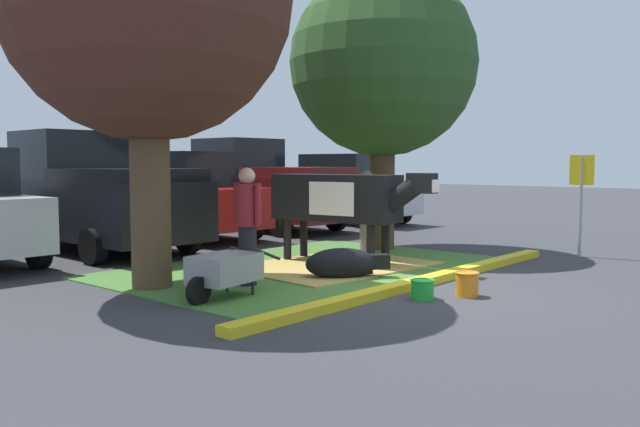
# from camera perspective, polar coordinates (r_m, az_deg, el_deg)

# --- Properties ---
(ground_plane) EXTENTS (80.00, 80.00, 0.00)m
(ground_plane) POSITION_cam_1_polar(r_m,az_deg,el_deg) (9.34, 7.96, -6.49)
(ground_plane) COLOR #38383D
(grass_island) EXTENTS (6.44, 4.33, 0.02)m
(grass_island) POSITION_cam_1_polar(r_m,az_deg,el_deg) (10.98, -1.15, -4.74)
(grass_island) COLOR #477A33
(grass_island) RESTS_ON ground
(curb_yellow) EXTENTS (7.64, 0.24, 0.12)m
(curb_yellow) POSITION_cam_1_polar(r_m,az_deg,el_deg) (9.60, 9.21, -5.84)
(curb_yellow) COLOR yellow
(curb_yellow) RESTS_ON ground
(hay_bedding) EXTENTS (3.36, 2.62, 0.04)m
(hay_bedding) POSITION_cam_1_polar(r_m,az_deg,el_deg) (11.06, 1.18, -4.61)
(hay_bedding) COLOR tan
(hay_bedding) RESTS_ON ground
(shade_tree_right) EXTENTS (3.75, 3.75, 5.64)m
(shade_tree_right) POSITION_cam_1_polar(r_m,az_deg,el_deg) (13.39, 5.55, 12.91)
(shade_tree_right) COLOR #4C3823
(shade_tree_right) RESTS_ON ground
(cow_holstein) EXTENTS (0.94, 3.13, 1.61)m
(cow_holstein) POSITION_cam_1_polar(r_m,az_deg,el_deg) (11.23, 1.81, 1.30)
(cow_holstein) COLOR black
(cow_holstein) RESTS_ON ground
(calf_lying) EXTENTS (1.20, 1.09, 0.48)m
(calf_lying) POSITION_cam_1_polar(r_m,az_deg,el_deg) (9.91, 2.07, -4.42)
(calf_lying) COLOR black
(calf_lying) RESTS_ON ground
(person_handler) EXTENTS (0.34, 0.53, 1.70)m
(person_handler) POSITION_cam_1_polar(r_m,az_deg,el_deg) (9.31, -6.39, -0.80)
(person_handler) COLOR black
(person_handler) RESTS_ON ground
(person_visitor_near) EXTENTS (0.34, 0.48, 1.63)m
(person_visitor_near) POSITION_cam_1_polar(r_m,az_deg,el_deg) (12.64, 4.10, 0.41)
(person_visitor_near) COLOR slate
(person_visitor_near) RESTS_ON ground
(wheelbarrow) EXTENTS (1.62, 0.75, 0.63)m
(wheelbarrow) POSITION_cam_1_polar(r_m,az_deg,el_deg) (8.56, -8.44, -4.88)
(wheelbarrow) COLOR gray
(wheelbarrow) RESTS_ON ground
(parking_sign) EXTENTS (0.07, 0.44, 1.91)m
(parking_sign) POSITION_cam_1_polar(r_m,az_deg,el_deg) (13.10, 21.93, 2.32)
(parking_sign) COLOR #99999E
(parking_sign) RESTS_ON ground
(bucket_green) EXTENTS (0.32, 0.32, 0.26)m
(bucket_green) POSITION_cam_1_polar(r_m,az_deg,el_deg) (8.59, 8.97, -6.54)
(bucket_green) COLOR green
(bucket_green) RESTS_ON ground
(bucket_orange) EXTENTS (0.32, 0.32, 0.33)m
(bucket_orange) POSITION_cam_1_polar(r_m,az_deg,el_deg) (8.88, 12.75, -6.01)
(bucket_orange) COLOR orange
(bucket_orange) RESTS_ON ground
(pickup_truck_black) EXTENTS (2.32, 5.45, 2.42)m
(pickup_truck_black) POSITION_cam_1_polar(r_m,az_deg,el_deg) (13.93, -19.37, 1.53)
(pickup_truck_black) COLOR black
(pickup_truck_black) RESTS_ON ground
(sedan_red) EXTENTS (2.10, 4.44, 2.02)m
(sedan_red) POSITION_cam_1_polar(r_m,az_deg,el_deg) (15.50, -11.99, 1.47)
(sedan_red) COLOR red
(sedan_red) RESTS_ON ground
(pickup_truck_maroon) EXTENTS (2.32, 5.45, 2.42)m
(pickup_truck_maroon) POSITION_cam_1_polar(r_m,az_deg,el_deg) (17.44, -5.35, 2.30)
(pickup_truck_maroon) COLOR maroon
(pickup_truck_maroon) RESTS_ON ground
(sedan_silver) EXTENTS (2.10, 4.44, 2.02)m
(sedan_silver) POSITION_cam_1_polar(r_m,az_deg,el_deg) (19.13, 2.11, 2.12)
(sedan_silver) COLOR silver
(sedan_silver) RESTS_ON ground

